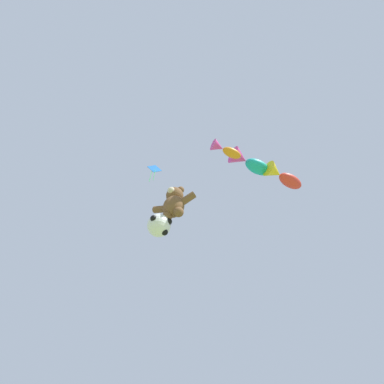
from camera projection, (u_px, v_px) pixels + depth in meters
name	position (u px, v px, depth m)	size (l,w,h in m)	color
teddy_bear_kite	(174.00, 203.00, 12.23)	(2.27, 1.00, 2.31)	brown
soccer_ball_kite	(159.00, 225.00, 11.40)	(1.17, 1.16, 1.07)	white
fish_kite_tangerine	(225.00, 150.00, 13.11)	(1.48, 1.61, 0.63)	orange
fish_kite_teal	(249.00, 162.00, 14.00)	(2.15, 2.42, 0.99)	#19ADB2
fish_kite_crimson	(282.00, 176.00, 14.13)	(2.00, 2.38, 0.93)	red
diamond_kite	(154.00, 170.00, 16.74)	(0.75, 0.70, 2.18)	blue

